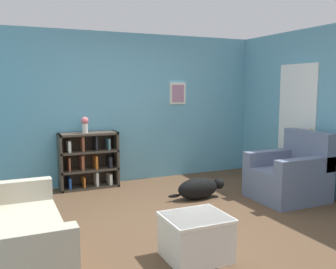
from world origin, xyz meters
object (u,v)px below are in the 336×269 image
(couch, at_px, (8,238))
(recliner_chair, at_px, (290,176))
(bookshelf, at_px, (89,161))
(dog, at_px, (199,188))
(vase, at_px, (85,124))
(coffee_table, at_px, (196,236))

(couch, height_order, recliner_chair, recliner_chair)
(couch, height_order, bookshelf, bookshelf)
(recliner_chair, xyz_separation_m, dog, (-1.24, 0.56, -0.20))
(bookshelf, height_order, dog, bookshelf)
(couch, bearing_deg, recliner_chair, 9.28)
(dog, bearing_deg, recliner_chair, -24.34)
(couch, bearing_deg, bookshelf, 62.86)
(bookshelf, distance_m, recliner_chair, 3.22)
(bookshelf, height_order, vase, vase)
(dog, height_order, vase, vase)
(coffee_table, height_order, dog, coffee_table)
(couch, distance_m, coffee_table, 1.76)
(bookshelf, xyz_separation_m, dog, (1.37, -1.32, -0.29))
(couch, height_order, vase, vase)
(coffee_table, relative_size, vase, 2.33)
(couch, distance_m, dog, 2.92)
(couch, bearing_deg, vase, 63.56)
(dog, xyz_separation_m, vase, (-1.42, 1.30, 0.91))
(recliner_chair, bearing_deg, coffee_table, -152.63)
(recliner_chair, distance_m, vase, 3.33)
(bookshelf, bearing_deg, dog, -43.87)
(couch, xyz_separation_m, bookshelf, (1.29, 2.52, 0.16))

